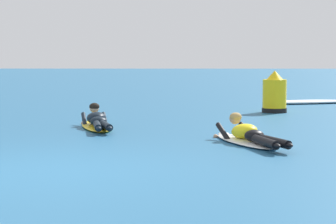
% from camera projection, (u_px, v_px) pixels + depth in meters
% --- Properties ---
extents(ground_plane, '(120.00, 120.00, 0.00)m').
position_uv_depth(ground_plane, '(120.00, 108.00, 18.18)').
color(ground_plane, '#235B84').
extents(surfer_near, '(1.21, 2.48, 0.55)m').
position_uv_depth(surfer_near, '(248.00, 136.00, 10.71)').
color(surfer_near, white).
rests_on(surfer_near, ground).
extents(surfer_far, '(1.07, 2.53, 0.53)m').
position_uv_depth(surfer_far, '(97.00, 122.00, 13.04)').
color(surfer_far, yellow).
rests_on(surfer_far, ground).
extents(whitewater_back, '(2.98, 1.42, 0.13)m').
position_uv_depth(whitewater_back, '(306.00, 102.00, 19.78)').
color(whitewater_back, white).
rests_on(whitewater_back, ground).
extents(channel_marker_buoy, '(0.66, 0.66, 1.12)m').
position_uv_depth(channel_marker_buoy, '(274.00, 95.00, 16.72)').
color(channel_marker_buoy, yellow).
rests_on(channel_marker_buoy, ground).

